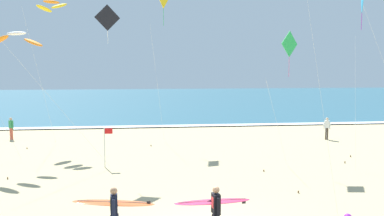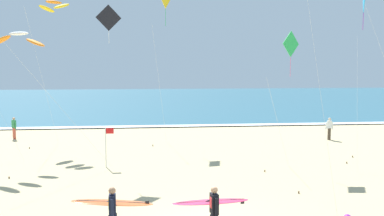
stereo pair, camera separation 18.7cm
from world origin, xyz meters
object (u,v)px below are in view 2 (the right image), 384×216
at_px(kite_diamond_cobalt_extra, 363,8).
at_px(lifeguard_flag, 107,143).
at_px(kite_arc_amber_high, 54,6).
at_px(bystander_white_top, 329,129).
at_px(kite_diamond_golden_low, 165,1).
at_px(surfer_trailing, 213,206).
at_px(kite_diamond_emerald_distant, 290,47).
at_px(kite_diamond_charcoal_mid, 106,23).
at_px(kite_arc_ivory_far, 19,39).
at_px(bystander_green_top, 14,128).
at_px(surfer_lead, 113,207).

xyz_separation_m(kite_diamond_cobalt_extra, lifeguard_flag, (-12.31, 2.56, -6.69)).
height_order(kite_arc_amber_high, bystander_white_top, kite_arc_amber_high).
relative_size(kite_arc_amber_high, lifeguard_flag, 4.52).
relative_size(kite_diamond_golden_low, bystander_white_top, 6.69).
xyz_separation_m(surfer_trailing, kite_diamond_emerald_distant, (5.37, 8.81, 5.14)).
bearing_deg(lifeguard_flag, kite_diamond_golden_low, 64.29).
height_order(kite_diamond_charcoal_mid, kite_diamond_golden_low, kite_diamond_golden_low).
height_order(surfer_trailing, lifeguard_flag, lifeguard_flag).
bearing_deg(surfer_trailing, bystander_white_top, 55.90).
height_order(kite_arc_ivory_far, kite_diamond_cobalt_extra, kite_diamond_cobalt_extra).
relative_size(kite_diamond_charcoal_mid, kite_diamond_cobalt_extra, 0.93).
xyz_separation_m(surfer_trailing, kite_diamond_charcoal_mid, (-3.93, 9.27, 6.33)).
bearing_deg(bystander_green_top, surfer_trailing, -58.59).
bearing_deg(kite_diamond_golden_low, lifeguard_flag, -115.71).
relative_size(kite_arc_amber_high, bystander_white_top, 5.97).
height_order(kite_arc_ivory_far, kite_arc_amber_high, kite_arc_amber_high).
distance_m(surfer_lead, surfer_trailing, 2.99).
relative_size(surfer_lead, kite_diamond_charcoal_mid, 0.30).
bearing_deg(bystander_green_top, bystander_white_top, -6.73).
xyz_separation_m(kite_diamond_charcoal_mid, kite_diamond_golden_low, (3.26, 7.33, 2.25)).
bearing_deg(kite_arc_amber_high, surfer_lead, -73.00).
bearing_deg(kite_diamond_cobalt_extra, kite_arc_amber_high, 149.83).
distance_m(kite_diamond_emerald_distant, kite_diamond_cobalt_extra, 3.83).
bearing_deg(bystander_white_top, surfer_trailing, -124.10).
xyz_separation_m(surfer_trailing, kite_arc_ivory_far, (-8.77, 11.49, 5.64)).
bearing_deg(surfer_lead, kite_diamond_golden_low, 81.98).
distance_m(surfer_trailing, kite_diamond_emerald_distant, 11.52).
bearing_deg(surfer_lead, kite_diamond_cobalt_extra, 31.17).
xyz_separation_m(kite_arc_ivory_far, bystander_green_top, (-2.71, 7.32, -5.87)).
bearing_deg(lifeguard_flag, bystander_green_top, 129.01).
distance_m(surfer_lead, kite_diamond_golden_low, 18.61).
height_order(kite_arc_amber_high, kite_diamond_golden_low, kite_diamond_golden_low).
xyz_separation_m(bystander_white_top, bystander_green_top, (-22.43, 2.65, 0.00)).
relative_size(kite_diamond_golden_low, kite_diamond_cobalt_extra, 1.20).
relative_size(kite_diamond_charcoal_mid, kite_arc_amber_high, 0.87).
xyz_separation_m(kite_arc_ivory_far, kite_diamond_emerald_distant, (14.14, -2.68, -0.50)).
bearing_deg(bystander_green_top, kite_arc_amber_high, -33.33).
bearing_deg(kite_arc_amber_high, kite_diamond_emerald_distant, -29.95).
bearing_deg(bystander_white_top, kite_diamond_charcoal_mid, -155.15).
distance_m(surfer_trailing, kite_diamond_charcoal_mid, 11.89).
xyz_separation_m(kite_arc_amber_high, kite_diamond_golden_low, (7.26, 0.13, 0.48)).
distance_m(kite_arc_ivory_far, lifeguard_flag, 7.43).
xyz_separation_m(kite_diamond_emerald_distant, kite_diamond_cobalt_extra, (2.90, -1.76, 1.77)).
xyz_separation_m(bystander_green_top, lifeguard_flag, (7.45, -9.20, 0.45)).
bearing_deg(kite_diamond_cobalt_extra, lifeguard_flag, 168.25).
bearing_deg(surfer_trailing, kite_diamond_cobalt_extra, 40.44).
bearing_deg(kite_arc_ivory_far, surfer_lead, -62.74).
relative_size(kite_arc_amber_high, kite_diamond_cobalt_extra, 1.07).
relative_size(surfer_trailing, bystander_white_top, 1.54).
bearing_deg(surfer_lead, bystander_green_top, 114.63).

